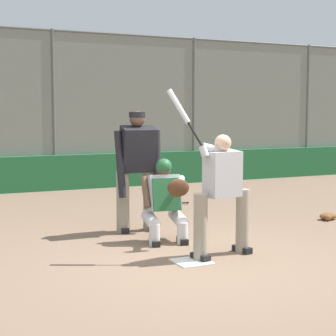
% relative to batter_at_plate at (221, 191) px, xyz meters
% --- Properties ---
extents(ground_plane, '(160.00, 160.00, 0.00)m').
position_rel_batter_at_plate_xyz_m(ground_plane, '(0.46, 0.09, -0.84)').
color(ground_plane, '#7A604C').
extents(home_plate_marker, '(0.43, 0.43, 0.01)m').
position_rel_batter_at_plate_xyz_m(home_plate_marker, '(0.46, 0.09, -0.83)').
color(home_plate_marker, white).
rests_on(home_plate_marker, ground_plane).
extents(backstop_fence, '(21.97, 0.08, 3.71)m').
position_rel_batter_at_plate_xyz_m(backstop_fence, '(0.46, -6.97, 1.11)').
color(backstop_fence, '#515651').
rests_on(backstop_fence, ground_plane).
extents(padding_wall, '(21.46, 0.18, 0.82)m').
position_rel_batter_at_plate_xyz_m(padding_wall, '(0.46, -6.87, -0.43)').
color(padding_wall, '#236638').
rests_on(padding_wall, ground_plane).
extents(batter_at_plate, '(1.06, 0.56, 2.10)m').
position_rel_batter_at_plate_xyz_m(batter_at_plate, '(0.00, 0.00, 0.00)').
color(batter_at_plate, gray).
rests_on(batter_at_plate, ground_plane).
extents(catcher_behind_plate, '(0.64, 0.77, 1.17)m').
position_rel_batter_at_plate_xyz_m(catcher_behind_plate, '(0.31, -1.00, -0.23)').
color(catcher_behind_plate, silver).
rests_on(catcher_behind_plate, ground_plane).
extents(umpire_home, '(0.74, 0.47, 1.83)m').
position_rel_batter_at_plate_xyz_m(umpire_home, '(0.42, -1.80, 0.15)').
color(umpire_home, gray).
rests_on(umpire_home, ground_plane).
extents(spare_bat_near_backstop, '(0.81, 0.16, 0.07)m').
position_rel_batter_at_plate_xyz_m(spare_bat_near_backstop, '(-0.93, -3.85, -0.80)').
color(spare_bat_near_backstop, black).
rests_on(spare_bat_near_backstop, ground_plane).
extents(fielding_glove_on_dirt, '(0.34, 0.26, 0.12)m').
position_rel_batter_at_plate_xyz_m(fielding_glove_on_dirt, '(-2.87, -1.35, -0.77)').
color(fielding_glove_on_dirt, brown).
rests_on(fielding_glove_on_dirt, ground_plane).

